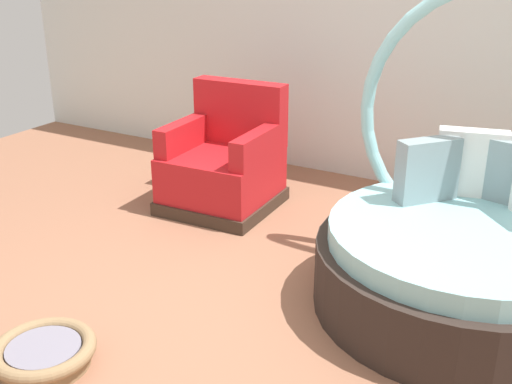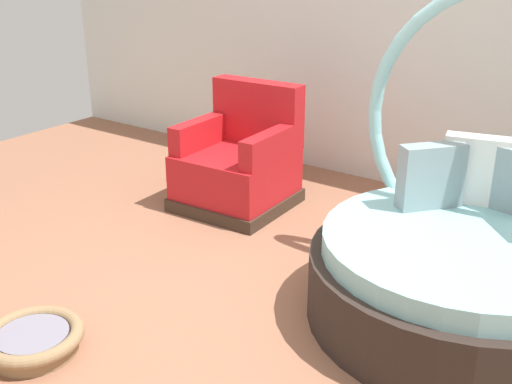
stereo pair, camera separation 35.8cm
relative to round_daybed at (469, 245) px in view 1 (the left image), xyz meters
The scene contains 5 objects.
ground_plane 1.36m from the round_daybed, 140.59° to the right, with size 8.00×8.00×0.02m, color #936047.
back_wall 2.25m from the round_daybed, 120.53° to the left, with size 8.00×0.12×2.83m, color silver.
round_daybed is the anchor object (origin of this frame).
red_armchair 2.03m from the round_daybed, 164.68° to the left, with size 0.83×0.83×0.94m.
pet_basket 2.33m from the round_daybed, 135.19° to the right, with size 0.51×0.51×0.13m.
Camera 1 is at (1.54, -2.51, 1.94)m, focal length 44.07 mm.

